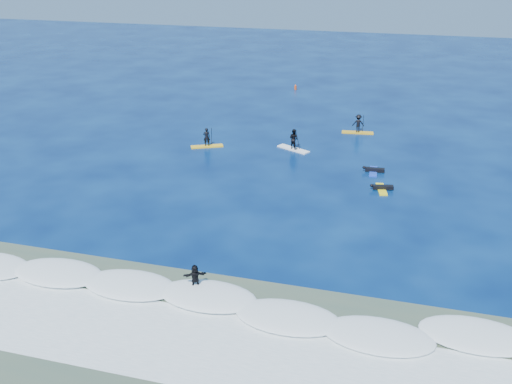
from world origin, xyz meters
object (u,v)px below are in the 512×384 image
(prone_paddler_far, at_px, (374,170))
(wave_surfer, at_px, (195,278))
(sup_paddler_center, at_px, (294,141))
(prone_paddler_near, at_px, (382,188))
(sup_paddler_left, at_px, (207,140))
(marker_buoy, at_px, (296,87))
(sup_paddler_right, at_px, (358,125))

(prone_paddler_far, distance_m, wave_surfer, 19.44)
(sup_paddler_center, relative_size, prone_paddler_near, 1.39)
(sup_paddler_center, bearing_deg, sup_paddler_left, -143.18)
(marker_buoy, bearing_deg, sup_paddler_right, -59.12)
(prone_paddler_near, height_order, marker_buoy, marker_buoy)
(prone_paddler_far, bearing_deg, sup_paddler_right, 10.12)
(sup_paddler_right, xyz_separation_m, prone_paddler_far, (2.14, -9.13, -0.61))
(sup_paddler_left, xyz_separation_m, prone_paddler_far, (13.74, -2.08, -0.44))
(marker_buoy, bearing_deg, sup_paddler_left, -97.92)
(sup_paddler_center, relative_size, prone_paddler_far, 1.40)
(sup_paddler_left, height_order, marker_buoy, sup_paddler_left)
(prone_paddler_far, bearing_deg, sup_paddler_left, 78.32)
(prone_paddler_near, relative_size, marker_buoy, 3.14)
(sup_paddler_center, height_order, prone_paddler_near, sup_paddler_center)
(sup_paddler_center, bearing_deg, wave_surfer, -63.84)
(marker_buoy, bearing_deg, prone_paddler_far, -65.45)
(sup_paddler_center, distance_m, sup_paddler_right, 7.41)
(sup_paddler_left, bearing_deg, wave_surfer, -97.81)
(prone_paddler_near, relative_size, wave_surfer, 1.13)
(wave_surfer, bearing_deg, sup_paddler_right, 51.80)
(sup_paddler_left, relative_size, sup_paddler_center, 0.92)
(prone_paddler_far, distance_m, marker_buoy, 25.88)
(sup_paddler_left, distance_m, sup_paddler_right, 13.58)
(sup_paddler_left, xyz_separation_m, wave_surfer, (6.74, -20.21, 0.18))
(sup_paddler_right, distance_m, prone_paddler_near, 12.66)
(prone_paddler_far, bearing_deg, sup_paddler_center, 60.69)
(sup_paddler_left, distance_m, marker_buoy, 21.66)
(sup_paddler_right, bearing_deg, prone_paddler_near, -82.61)
(wave_surfer, bearing_deg, marker_buoy, 67.06)
(sup_paddler_center, distance_m, marker_buoy, 20.64)
(prone_paddler_near, bearing_deg, sup_paddler_center, 36.94)
(sup_paddler_center, height_order, wave_surfer, sup_paddler_center)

